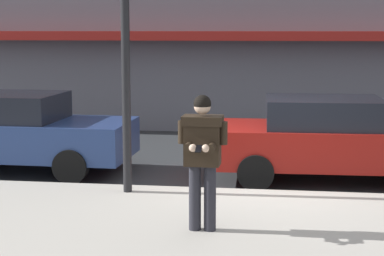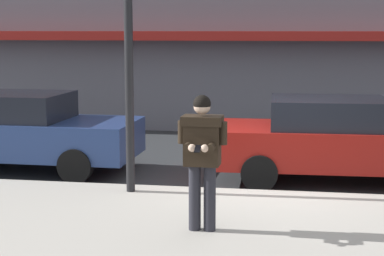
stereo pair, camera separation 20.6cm
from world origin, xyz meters
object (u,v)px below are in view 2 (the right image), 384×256
street_lamp_post (128,6)px  parked_sedan_mid (336,139)px  man_texting_on_phone (202,148)px  parked_sedan_near (21,131)px

street_lamp_post → parked_sedan_mid: bearing=28.2°
man_texting_on_phone → parked_sedan_mid: bearing=62.4°
parked_sedan_near → man_texting_on_phone: man_texting_on_phone is taller
parked_sedan_near → man_texting_on_phone: 5.57m
parked_sedan_near → parked_sedan_mid: (6.08, -0.01, 0.00)m
man_texting_on_phone → parked_sedan_near: bearing=138.5°
parked_sedan_mid → man_texting_on_phone: size_ratio=2.52×
parked_sedan_near → street_lamp_post: bearing=-33.9°
parked_sedan_mid → man_texting_on_phone: 4.16m
parked_sedan_mid → street_lamp_post: street_lamp_post is taller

